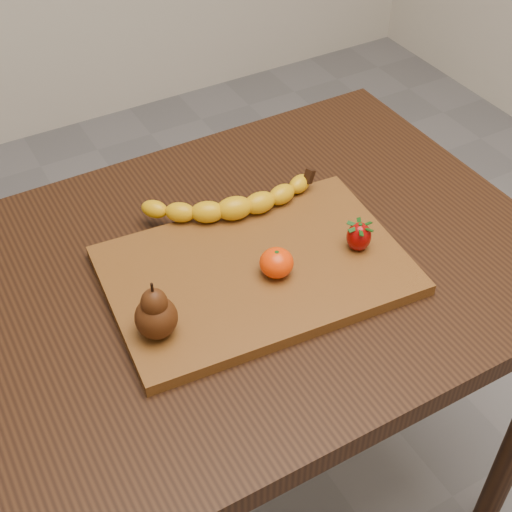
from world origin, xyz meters
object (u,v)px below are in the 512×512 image
pear (155,309)px  mandarin (277,263)px  table (236,308)px  cutting_board (256,270)px

pear → mandarin: bearing=5.5°
table → pear: bearing=-153.0°
cutting_board → mandarin: mandarin is taller
table → pear: pear is taller
mandarin → table: bearing=119.7°
table → cutting_board: size_ratio=2.22×
table → mandarin: (0.04, -0.06, 0.14)m
pear → mandarin: 0.20m
table → cutting_board: (0.02, -0.03, 0.11)m
table → mandarin: size_ratio=19.43×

